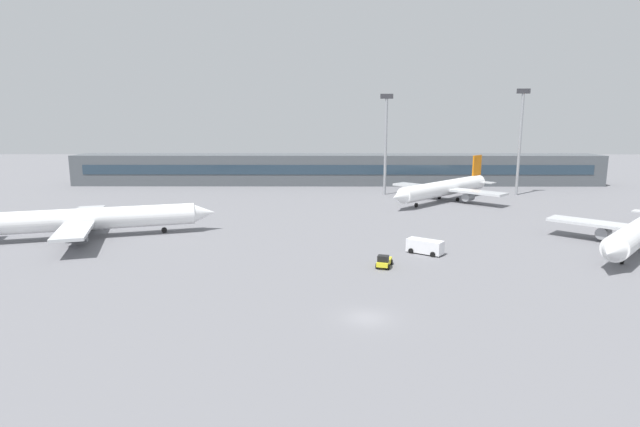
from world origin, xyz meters
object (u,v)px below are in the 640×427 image
at_px(service_van_white, 425,246).
at_px(floodlight_tower_east, 386,137).
at_px(floodlight_tower_west, 520,135).
at_px(airplane_far, 444,188).
at_px(baggage_tug_yellow, 384,261).
at_px(airplane_mid, 89,219).

xyz_separation_m(service_van_white, floodlight_tower_east, (1.35, 59.22, 13.80)).
bearing_deg(floodlight_tower_west, floodlight_tower_east, 178.88).
distance_m(airplane_far, service_van_white, 50.18).
relative_size(baggage_tug_yellow, floodlight_tower_west, 0.14).
relative_size(airplane_mid, service_van_white, 7.45).
relative_size(baggage_tug_yellow, service_van_white, 0.72).
height_order(airplane_mid, service_van_white, airplane_mid).
xyz_separation_m(airplane_far, floodlight_tower_west, (21.42, 10.48, 12.42)).
relative_size(service_van_white, floodlight_tower_east, 0.21).
height_order(airplane_far, baggage_tug_yellow, airplane_far).
xyz_separation_m(airplane_mid, floodlight_tower_east, (54.91, 49.29, 11.80)).
distance_m(airplane_far, floodlight_tower_east, 20.72).
bearing_deg(floodlight_tower_east, airplane_mid, -138.09).
height_order(baggage_tug_yellow, floodlight_tower_east, floodlight_tower_east).
bearing_deg(floodlight_tower_west, baggage_tug_yellow, -122.99).
height_order(service_van_white, floodlight_tower_west, floodlight_tower_west).
bearing_deg(baggage_tug_yellow, floodlight_tower_east, 82.98).
bearing_deg(floodlight_tower_west, airplane_mid, -151.42).
xyz_separation_m(floodlight_tower_west, floodlight_tower_east, (-34.31, 0.67, -0.64)).
relative_size(airplane_far, floodlight_tower_east, 1.25).
height_order(service_van_white, floodlight_tower_east, floodlight_tower_east).
relative_size(baggage_tug_yellow, floodlight_tower_east, 0.15).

